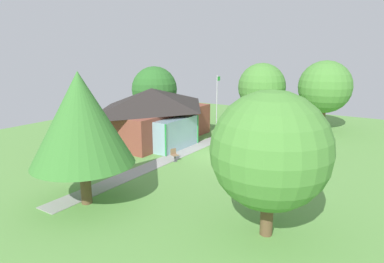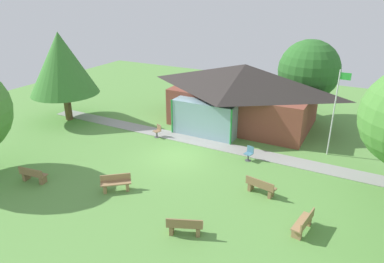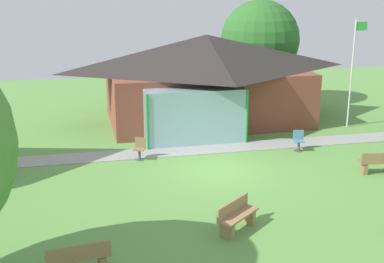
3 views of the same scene
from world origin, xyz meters
name	(u,v)px [view 3 (image 3 of 3)]	position (x,y,z in m)	size (l,w,h in m)	color
ground_plane	(218,170)	(0.00, 0.00, 0.00)	(44.00, 44.00, 0.00)	#609947
pavilion	(206,77)	(1.37, 7.11, 2.28)	(10.68, 7.77, 4.39)	brown
footpath	(202,149)	(0.00, 2.54, 0.01)	(24.68, 1.30, 0.03)	#999993
flagpole	(353,68)	(7.95, 4.48, 2.90)	(0.64, 0.08, 5.22)	silver
bench_front_left	(79,259)	(-5.19, -6.08, 0.40)	(1.55, 0.64, 0.84)	olive
bench_mid_right	(379,163)	(5.65, -1.69, 0.40)	(1.55, 0.70, 0.84)	olive
bench_front_center	(237,217)	(-0.84, -4.74, 0.40)	(1.44, 1.29, 0.84)	#9E7A51
patio_chair_lawn_spare	(299,141)	(3.94, 1.52, 0.42)	(0.53, 0.53, 0.86)	teal
patio_chair_west	(140,149)	(-2.69, 1.94, 0.42)	(0.57, 0.57, 0.86)	#8C6B4C
tree_behind_pavilion_right	(260,40)	(5.34, 10.10, 3.78)	(4.47, 4.47, 6.03)	brown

